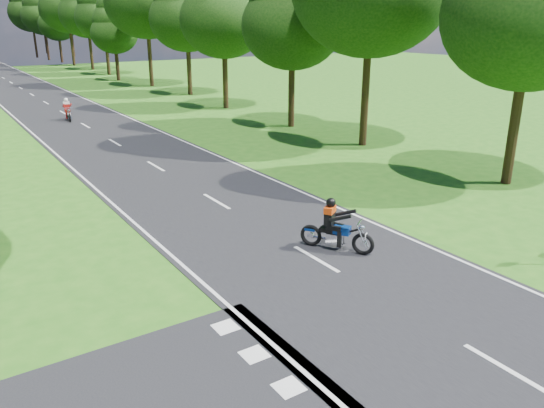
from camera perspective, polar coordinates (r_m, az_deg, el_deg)
ground at (r=13.63m, az=9.96°, el=-8.87°), size 160.00×160.00×0.00m
main_road at (r=59.57m, az=-25.42°, el=11.19°), size 7.00×140.00×0.02m
road_markings at (r=57.71m, az=-25.26°, el=11.03°), size 7.40×140.00×0.01m
treeline at (r=69.43m, az=-26.58°, el=18.79°), size 40.00×115.35×14.78m
rider_near_blue at (r=15.29m, az=7.01°, el=-2.22°), size 1.54×1.93×1.57m
rider_far_red at (r=38.40m, az=-21.15°, el=9.48°), size 0.80×1.83×1.48m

